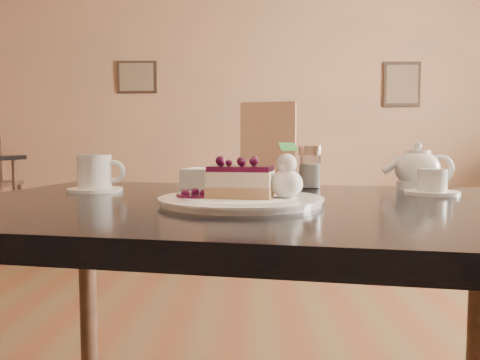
{
  "coord_description": "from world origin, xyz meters",
  "views": [
    {
      "loc": [
        -0.06,
        -0.93,
        0.85
      ],
      "look_at": [
        -0.08,
        -0.13,
        0.79
      ],
      "focal_mm": 35.0,
      "sensor_mm": 36.0,
      "label": 1
    }
  ],
  "objects_px": {
    "coffee_set": "(96,175)",
    "dessert_plate": "(241,201)",
    "main_table": "(246,240)",
    "tea_set": "(420,173)",
    "cheesecake_slice": "(241,182)"
  },
  "relations": [
    {
      "from": "dessert_plate",
      "to": "tea_set",
      "type": "bearing_deg",
      "value": 32.49
    },
    {
      "from": "cheesecake_slice",
      "to": "coffee_set",
      "type": "height_order",
      "value": "coffee_set"
    },
    {
      "from": "main_table",
      "to": "coffee_set",
      "type": "bearing_deg",
      "value": 162.94
    },
    {
      "from": "main_table",
      "to": "cheesecake_slice",
      "type": "bearing_deg",
      "value": -90.0
    },
    {
      "from": "dessert_plate",
      "to": "cheesecake_slice",
      "type": "relative_size",
      "value": 2.29
    },
    {
      "from": "main_table",
      "to": "cheesecake_slice",
      "type": "height_order",
      "value": "cheesecake_slice"
    },
    {
      "from": "coffee_set",
      "to": "tea_set",
      "type": "xyz_separation_m",
      "value": [
        0.78,
        0.04,
        0.0
      ]
    },
    {
      "from": "cheesecake_slice",
      "to": "coffee_set",
      "type": "xyz_separation_m",
      "value": [
        -0.35,
        0.23,
        -0.0
      ]
    },
    {
      "from": "coffee_set",
      "to": "cheesecake_slice",
      "type": "bearing_deg",
      "value": -33.13
    },
    {
      "from": "main_table",
      "to": "coffee_set",
      "type": "xyz_separation_m",
      "value": [
        -0.36,
        0.18,
        0.12
      ]
    },
    {
      "from": "main_table",
      "to": "coffee_set",
      "type": "distance_m",
      "value": 0.42
    },
    {
      "from": "coffee_set",
      "to": "dessert_plate",
      "type": "bearing_deg",
      "value": -33.13
    },
    {
      "from": "tea_set",
      "to": "main_table",
      "type": "bearing_deg",
      "value": -151.93
    },
    {
      "from": "main_table",
      "to": "cheesecake_slice",
      "type": "xyz_separation_m",
      "value": [
        -0.01,
        -0.05,
        0.12
      ]
    },
    {
      "from": "main_table",
      "to": "dessert_plate",
      "type": "height_order",
      "value": "dessert_plate"
    }
  ]
}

